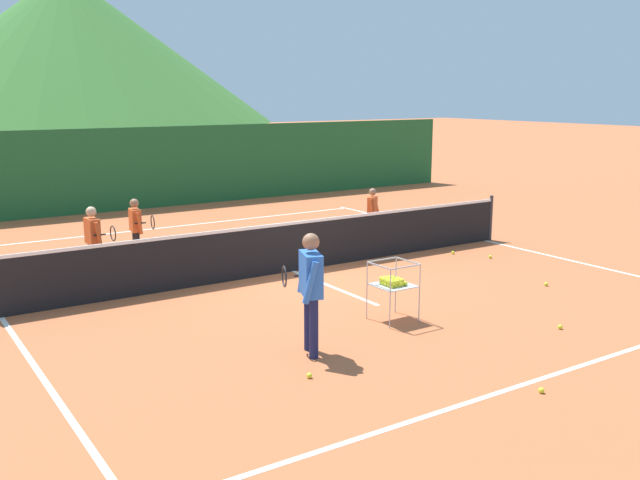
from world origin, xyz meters
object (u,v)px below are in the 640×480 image
object	(u,v)px
tennis_net	(293,246)
instructor	(310,282)
tennis_ball_3	(541,390)
tennis_ball_5	(546,284)
tennis_ball_1	(560,327)
student_1	(136,224)
ball_cart	(393,282)
student_0	(93,236)
student_2	(372,210)
tennis_ball_4	(309,375)
tennis_ball_0	(490,257)
tennis_ball_2	(453,253)

from	to	relation	value
tennis_net	instructor	size ratio (longest dim) A/B	6.66
tennis_ball_3	tennis_ball_5	distance (m)	4.82
tennis_net	tennis_ball_5	size ratio (longest dim) A/B	159.51
tennis_ball_1	student_1	bearing A→B (deg)	116.94
tennis_net	ball_cart	size ratio (longest dim) A/B	12.07
tennis_ball_3	student_1	bearing A→B (deg)	101.19
tennis_ball_1	student_0	bearing A→B (deg)	126.71
student_2	tennis_ball_5	distance (m)	4.86
student_2	tennis_ball_3	world-z (taller)	student_2
tennis_ball_4	tennis_ball_0	bearing A→B (deg)	26.43
instructor	tennis_ball_2	world-z (taller)	instructor
student_0	tennis_ball_0	world-z (taller)	student_0
tennis_ball_1	tennis_ball_4	bearing A→B (deg)	173.15
tennis_ball_3	tennis_ball_2	bearing A→B (deg)	54.38
student_0	tennis_ball_5	size ratio (longest dim) A/B	20.09
tennis_ball_0	tennis_ball_3	bearing A→B (deg)	-131.73
instructor	student_1	world-z (taller)	instructor
student_2	tennis_ball_4	size ratio (longest dim) A/B	18.21
tennis_ball_1	tennis_ball_4	xyz separation A→B (m)	(-4.04, 0.49, 0.00)
student_0	ball_cart	world-z (taller)	student_0
student_2	tennis_ball_4	xyz separation A→B (m)	(-5.52, -5.98, -0.71)
student_2	tennis_ball_1	bearing A→B (deg)	-102.93
tennis_net	tennis_ball_4	distance (m)	5.25
student_1	ball_cart	distance (m)	6.08
ball_cart	student_2	bearing A→B (deg)	55.60
instructor	tennis_ball_5	xyz separation A→B (m)	(5.32, 0.50, -0.94)
tennis_ball_5	tennis_ball_0	bearing A→B (deg)	69.59
student_2	instructor	bearing A→B (deg)	-133.75
ball_cart	tennis_ball_4	size ratio (longest dim) A/B	13.22
tennis_ball_4	tennis_ball_1	bearing A→B (deg)	-6.85
student_0	tennis_ball_4	distance (m)	6.15
instructor	student_1	size ratio (longest dim) A/B	1.25
tennis_net	tennis_ball_4	bearing A→B (deg)	-118.91
tennis_net	tennis_ball_1	size ratio (longest dim) A/B	159.51
student_2	tennis_ball_3	distance (m)	8.60
tennis_ball_0	tennis_ball_2	size ratio (longest dim) A/B	1.00
tennis_ball_3	tennis_ball_5	size ratio (longest dim) A/B	1.00
student_0	tennis_ball_5	bearing A→B (deg)	-36.38
student_2	tennis_ball_0	xyz separation A→B (m)	(1.01, -2.74, -0.71)
ball_cart	student_0	bearing A→B (deg)	122.26
tennis_ball_3	tennis_ball_5	xyz separation A→B (m)	(3.76, 3.02, 0.00)
tennis_net	instructor	bearing A→B (deg)	-118.10
tennis_net	tennis_ball_2	xyz separation A→B (m)	(3.62, -0.62, -0.47)
instructor	tennis_ball_0	bearing A→B (deg)	22.86
student_2	tennis_ball_0	size ratio (longest dim) A/B	18.21
tennis_ball_0	tennis_ball_3	size ratio (longest dim) A/B	1.00
student_1	student_2	bearing A→B (deg)	-10.23
student_1	tennis_ball_0	world-z (taller)	student_1
instructor	ball_cart	distance (m)	1.90
tennis_ball_3	tennis_ball_5	bearing A→B (deg)	38.72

